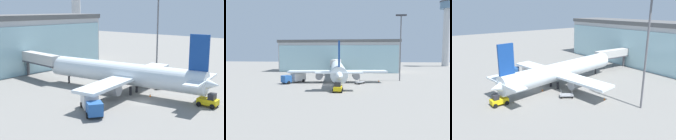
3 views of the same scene
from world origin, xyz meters
TOP-DOWN VIEW (x-y plane):
  - ground at (0.00, 0.00)m, footprint 240.00×240.00m
  - terminal_building at (-0.00, 40.24)m, footprint 53.49×15.86m
  - jet_bridge at (0.01, 28.04)m, footprint 3.38×13.06m
  - control_tower at (60.92, 77.58)m, footprint 9.01×9.01m
  - apron_light_mast at (21.51, 10.25)m, footprint 3.20×0.40m
  - airplane at (2.58, 5.96)m, footprint 28.83×35.70m
  - catering_truck at (-9.75, 3.14)m, footprint 6.10×7.18m
  - baggage_cart at (9.10, 2.61)m, footprint 2.92×3.21m
  - pushback_tug at (4.09, -9.96)m, footprint 2.17×3.21m
  - safety_cone_nose at (3.07, 0.48)m, footprint 0.36×0.36m
  - safety_cone_wingtip at (14.92, 7.69)m, footprint 0.36×0.36m

SIDE VIEW (x-z plane):
  - ground at x=0.00m, z-range 0.00..0.00m
  - safety_cone_nose at x=3.07m, z-range 0.00..0.55m
  - safety_cone_wingtip at x=14.92m, z-range 0.00..0.55m
  - baggage_cart at x=9.10m, z-range -0.25..1.25m
  - pushback_tug at x=4.09m, z-range -0.18..2.12m
  - catering_truck at x=-9.75m, z-range 0.14..2.79m
  - airplane at x=2.58m, z-range -2.21..9.37m
  - jet_bridge at x=0.01m, z-range 1.51..7.29m
  - terminal_building at x=0.00m, z-range 0.00..13.98m
  - apron_light_mast at x=21.51m, z-range 1.77..22.01m
  - control_tower at x=60.92m, z-range 4.82..43.09m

